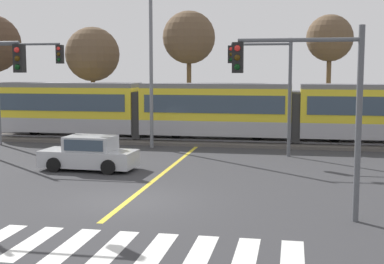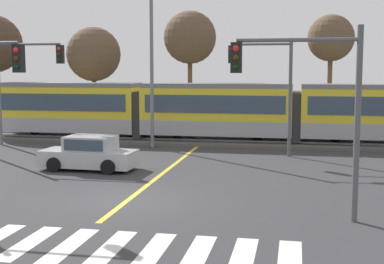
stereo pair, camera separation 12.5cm
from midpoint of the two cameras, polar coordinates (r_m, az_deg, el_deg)
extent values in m
plane|color=#333335|center=(18.42, -6.72, -7.29)|extent=(200.00, 200.00, 0.00)
cube|color=#56514C|center=(32.78, 1.29, -0.95)|extent=(120.00, 4.00, 0.18)
cube|color=#939399|center=(32.06, 1.07, -0.87)|extent=(120.00, 0.08, 0.10)
cube|color=#939399|center=(33.46, 1.50, -0.55)|extent=(120.00, 0.08, 0.10)
cube|color=#9E9EA3|center=(35.18, -12.74, 0.87)|extent=(9.00, 2.60, 0.90)
cube|color=yellow|center=(35.07, -12.80, 3.15)|extent=(9.00, 2.60, 1.90)
cube|color=#384756|center=(33.87, -13.70, 3.09)|extent=(8.28, 0.04, 1.04)
cube|color=slate|center=(35.02, -12.84, 4.93)|extent=(9.00, 2.39, 0.28)
cylinder|color=black|center=(34.31, -8.93, 0.05)|extent=(0.70, 0.20, 0.70)
cylinder|color=black|center=(36.29, -16.30, 0.22)|extent=(0.70, 0.20, 0.70)
cube|color=#9E9EA3|center=(32.54, 2.76, 0.57)|extent=(9.00, 2.60, 0.90)
cube|color=yellow|center=(32.42, 2.78, 3.03)|extent=(9.00, 2.60, 1.90)
cube|color=#384756|center=(31.12, 2.43, 2.97)|extent=(8.28, 0.04, 1.04)
cube|color=slate|center=(32.37, 2.79, 4.96)|extent=(9.00, 2.39, 0.28)
cylinder|color=black|center=(32.33, 7.10, -0.32)|extent=(0.70, 0.20, 0.70)
cylinder|color=black|center=(33.04, -1.49, -0.12)|extent=(0.70, 0.20, 0.70)
cube|color=#9E9EA3|center=(32.57, 19.54, 0.20)|extent=(9.00, 2.60, 0.90)
cube|color=yellow|center=(32.45, 19.63, 2.66)|extent=(9.00, 2.60, 1.90)
cube|color=slate|center=(32.40, 19.71, 4.58)|extent=(9.00, 2.39, 0.28)
cylinder|color=black|center=(32.35, 15.17, -0.49)|extent=(0.70, 0.20, 0.70)
cube|color=#2D2D2D|center=(33.49, -5.30, 1.92)|extent=(0.50, 2.34, 2.80)
cube|color=#2D2D2D|center=(32.14, 11.18, 1.63)|extent=(0.50, 2.34, 2.80)
cube|color=silver|center=(14.60, -16.75, -11.25)|extent=(0.57, 2.80, 0.01)
cube|color=silver|center=(14.15, -12.71, -11.71)|extent=(0.57, 2.80, 0.01)
cube|color=silver|center=(13.76, -8.41, -12.15)|extent=(0.57, 2.80, 0.01)
cube|color=silver|center=(13.45, -3.87, -12.53)|extent=(0.57, 2.80, 0.01)
cube|color=silver|center=(13.23, 0.86, -12.85)|extent=(0.57, 2.80, 0.01)
cube|color=silver|center=(13.10, 5.73, -13.09)|extent=(0.57, 2.80, 0.01)
cube|color=silver|center=(13.06, 10.68, -13.24)|extent=(0.57, 2.80, 0.01)
cube|color=gold|center=(23.24, -2.86, -4.32)|extent=(0.20, 15.76, 0.01)
cube|color=#B7BABF|center=(24.19, -10.79, -2.76)|extent=(4.26, 1.87, 0.72)
cube|color=#B7BABF|center=(24.05, -10.61, -1.17)|extent=(2.16, 1.60, 0.64)
cube|color=#384756|center=(24.47, -12.75, -1.09)|extent=(0.16, 1.43, 0.52)
cube|color=#384756|center=(23.35, -11.39, -1.42)|extent=(1.79, 0.11, 0.48)
cylinder|color=black|center=(24.02, -14.36, -3.39)|extent=(0.65, 0.25, 0.64)
cylinder|color=black|center=(25.51, -12.59, -2.76)|extent=(0.65, 0.25, 0.64)
cylinder|color=black|center=(22.96, -8.77, -3.72)|extent=(0.65, 0.25, 0.64)
cylinder|color=black|center=(24.52, -7.28, -3.03)|extent=(0.65, 0.25, 0.64)
cube|color=black|center=(18.20, -17.82, 7.47)|extent=(0.32, 0.28, 0.90)
sphere|color=red|center=(18.08, -18.08, 8.32)|extent=(0.18, 0.18, 0.18)
sphere|color=#3A2706|center=(18.07, -18.05, 7.47)|extent=(0.18, 0.18, 0.18)
sphere|color=black|center=(18.06, -18.02, 6.61)|extent=(0.18, 0.18, 0.18)
cylinder|color=#515459|center=(16.05, 17.43, 0.70)|extent=(0.18, 0.18, 5.68)
cylinder|color=#515459|center=(15.90, 11.37, 9.60)|extent=(3.50, 0.12, 0.12)
cube|color=black|center=(15.97, 4.98, 7.90)|extent=(0.32, 0.28, 0.90)
sphere|color=red|center=(15.83, 4.93, 8.89)|extent=(0.18, 0.18, 0.18)
sphere|color=#3A2706|center=(15.82, 4.92, 7.91)|extent=(0.18, 0.18, 0.18)
sphere|color=black|center=(15.82, 4.91, 6.93)|extent=(0.18, 0.18, 0.18)
cylinder|color=#515459|center=(27.58, 10.55, 3.59)|extent=(0.18, 0.18, 6.01)
cylinder|color=#515459|center=(27.63, 7.52, 9.27)|extent=(3.00, 0.12, 0.12)
cube|color=black|center=(27.75, 4.37, 8.26)|extent=(0.32, 0.28, 0.90)
sphere|color=red|center=(27.61, 4.34, 8.83)|extent=(0.18, 0.18, 0.18)
sphere|color=#3A2706|center=(27.60, 4.34, 8.27)|extent=(0.18, 0.18, 0.18)
sphere|color=black|center=(27.59, 4.33, 7.71)|extent=(0.18, 0.18, 0.18)
cylinder|color=#515459|center=(27.97, -17.54, 8.91)|extent=(4.00, 0.12, 0.12)
cube|color=black|center=(27.06, -13.74, 8.06)|extent=(0.32, 0.28, 0.90)
sphere|color=red|center=(26.93, -13.90, 8.63)|extent=(0.18, 0.18, 0.18)
sphere|color=#3A2706|center=(26.92, -13.88, 8.06)|extent=(0.18, 0.18, 0.18)
sphere|color=black|center=(26.91, -13.86, 7.49)|extent=(0.18, 0.18, 0.18)
cylinder|color=slate|center=(30.27, -4.20, 7.36)|extent=(0.20, 0.20, 9.61)
cylinder|color=brown|center=(39.21, -10.27, 3.56)|extent=(0.32, 0.32, 4.76)
sphere|color=brown|center=(39.17, -10.37, 8.17)|extent=(3.86, 3.86, 3.86)
cylinder|color=brown|center=(37.20, -0.12, 4.39)|extent=(0.32, 0.32, 5.92)
sphere|color=brown|center=(37.24, -0.12, 10.06)|extent=(3.62, 3.62, 3.62)
cylinder|color=brown|center=(37.80, 14.53, 4.23)|extent=(0.32, 0.32, 5.93)
sphere|color=brown|center=(37.83, 14.69, 9.68)|extent=(3.16, 3.16, 3.16)
camera|label=1|loc=(0.06, -89.85, 0.02)|focal=50.00mm
camera|label=2|loc=(0.06, 90.15, -0.02)|focal=50.00mm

